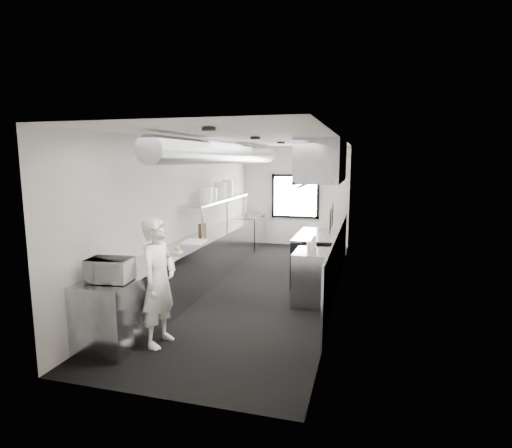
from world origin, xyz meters
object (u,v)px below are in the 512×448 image
Objects in this scene: small_plate at (178,252)px; cutting_board at (194,242)px; prep_counter at (194,265)px; microwave at (110,270)px; deli_tub_b at (120,266)px; range at (317,257)px; plate_stack_b at (212,194)px; plate_stack_a at (206,195)px; pass_shelf at (219,200)px; squeeze_bottle_d at (313,244)px; deli_tub_a at (112,270)px; line_cook at (159,282)px; far_work_table at (249,232)px; exhaust_hood at (322,161)px; plate_stack_c at (221,190)px; squeeze_bottle_c at (312,246)px; bottle_station at (314,277)px; plate_stack_d at (228,188)px; squeeze_bottle_a at (309,250)px; knife_block at (202,229)px; squeeze_bottle_b at (309,248)px; squeeze_bottle_e at (314,242)px.

cutting_board reaches higher than small_plate.
microwave reaches higher than prep_counter.
deli_tub_b is at bearing -95.58° from cutting_board.
range is 5.76× the size of plate_stack_b.
range is 5.21× the size of plate_stack_a.
squeeze_bottle_d is (2.29, -1.54, -0.55)m from pass_shelf.
deli_tub_a is (-2.36, -3.50, 0.48)m from range.
line_cook is at bearing 21.92° from microwave.
plate_stack_a is (-0.08, 3.41, 0.67)m from microwave.
plate_stack_b is (-0.04, -2.58, 1.26)m from far_work_table.
exhaust_hood is at bearing -21.35° from line_cook.
microwave is 1.37× the size of plate_stack_c.
squeeze_bottle_c is (0.01, -1.39, -1.40)m from exhaust_hood.
plate_stack_d reaches higher than bottle_station.
line_cook is at bearing -77.38° from cutting_board.
squeeze_bottle_a is (0.07, -1.73, 0.52)m from range.
microwave reaches higher than deli_tub_a.
plate_stack_c is at bearing 88.55° from plate_stack_b.
knife_block is 2.66m from squeeze_bottle_b.
prep_counter is at bearing 175.03° from bottle_station.
plate_stack_a is (-0.60, 3.12, 0.88)m from line_cook.
plate_stack_a reaches higher than squeeze_bottle_b.
far_work_table is (-2.25, 2.50, -1.94)m from exhaust_hood.
squeeze_bottle_a is (2.41, -1.34, -0.02)m from knife_block.
squeeze_bottle_e is at bearing 3.17° from prep_counter.
line_cook is 7.78× the size of knife_block.
range is at bearing 94.57° from bottle_station.
pass_shelf is at bearing 91.56° from prep_counter.
line_cook reaches higher than squeeze_bottle_e.
plate_stack_c is at bearing 141.91° from squeeze_bottle_c.
prep_counter is 33.92× the size of squeeze_bottle_a.
squeeze_bottle_c is 0.89× the size of squeeze_bottle_e.
deli_tub_a is 0.49× the size of plate_stack_b.
plate_stack_c is (-0.03, -2.10, 1.30)m from far_work_table.
knife_block is 1.15× the size of squeeze_bottle_b.
plate_stack_a is (-0.05, 0.78, 1.27)m from prep_counter.
squeeze_bottle_d is (2.29, -1.15, -0.72)m from plate_stack_b.
pass_shelf reaches higher than small_plate.
deli_tub_b is at bearing -147.09° from squeeze_bottle_a.
microwave is at bearing -89.16° from plate_stack_c.
prep_counter is 2.31m from squeeze_bottle_d.
knife_block reaches higher than squeeze_bottle_d.
prep_counter is 2.32m from squeeze_bottle_c.
exhaust_hood is 3.20m from prep_counter.
bottle_station is at bearing -85.43° from range.
bottle_station is 3.58m from plate_stack_d.
small_plate is at bearing 78.40° from deli_tub_a.
squeeze_bottle_d is at bearing -87.18° from range.
pass_shelf is 7.66× the size of plate_stack_d.
prep_counter is 35.12× the size of squeeze_bottle_c.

